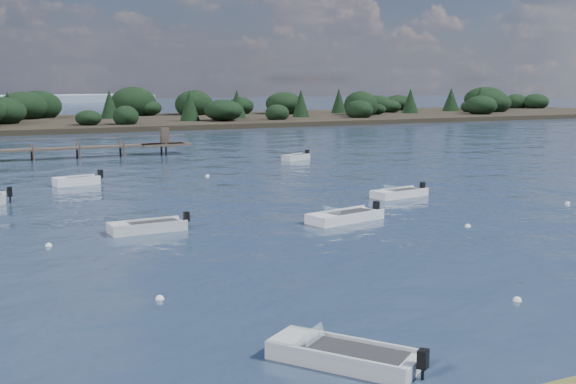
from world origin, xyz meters
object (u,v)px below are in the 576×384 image
dinghy_mid_white_a (345,218)px  dinghy_mid_grey (147,229)px  dinghy_mid_white_b (399,195)px  dinghy_near_olive (343,358)px  tender_far_grey_b (296,158)px  tender_far_white (77,182)px

dinghy_mid_white_a → dinghy_mid_grey: 10.57m
dinghy_mid_white_b → dinghy_near_olive: 28.63m
tender_far_grey_b → dinghy_mid_grey: size_ratio=0.78×
tender_far_grey_b → dinghy_mid_white_b: 22.71m
dinghy_mid_grey → tender_far_white: bearing=91.4°
dinghy_mid_grey → dinghy_near_olive: (0.37, -19.21, -0.00)m
dinghy_mid_white_b → dinghy_mid_grey: (-17.71, -3.57, 0.00)m
tender_far_grey_b → dinghy_mid_white_b: tender_far_grey_b is taller
dinghy_near_olive → dinghy_mid_grey: bearing=91.1°
tender_far_white → tender_far_grey_b: (21.66, 7.76, -0.02)m
dinghy_mid_white_a → tender_far_grey_b: size_ratio=1.48×
tender_far_white → dinghy_mid_grey: tender_far_white is taller
tender_far_white → dinghy_mid_white_b: size_ratio=0.85×
dinghy_near_olive → dinghy_mid_white_b: bearing=52.7°
dinghy_mid_white_a → dinghy_mid_grey: size_ratio=1.15×
tender_far_grey_b → dinghy_mid_white_b: bearing=-98.9°
dinghy_mid_white_a → dinghy_mid_white_b: (7.33, 5.57, -0.01)m
dinghy_mid_white_a → dinghy_mid_white_b: bearing=37.2°
tender_far_white → dinghy_near_olive: bearing=-88.7°
dinghy_mid_white_a → tender_far_grey_b: (10.82, 28.01, 0.01)m
dinghy_mid_white_a → tender_far_grey_b: bearing=68.9°
tender_far_grey_b → dinghy_near_olive: tender_far_grey_b is taller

